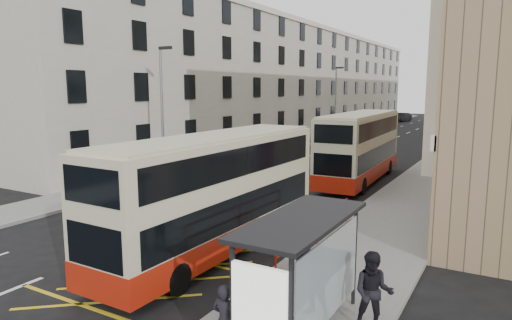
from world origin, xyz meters
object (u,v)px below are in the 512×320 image
Objects in this scene: bus_shelter at (300,255)px; double_decker_rear at (360,147)px; street_lamp_near at (163,106)px; car_red at (447,122)px; car_silver at (379,125)px; double_decker_front at (216,194)px; car_dark at (403,117)px; pedestrian_far at (303,258)px; pedestrian_mid at (373,292)px; street_lamp_far at (336,98)px; white_van at (328,136)px.

bus_shelter is 0.40× the size of double_decker_rear.
street_lamp_near reaches higher than car_red.
car_silver is 11.51m from car_red.
double_decker_front is 0.98× the size of double_decker_rear.
pedestrian_far is at bearing -68.39° from car_dark.
pedestrian_mid is (6.31, -2.81, -1.01)m from double_decker_front.
bus_shelter reaches higher than car_dark.
street_lamp_near is at bearing 3.70° from pedestrian_far.
car_dark is (1.15, 60.62, -3.89)m from street_lamp_near.
double_decker_rear is 1.93× the size of car_red.
bus_shelter is 19.38m from street_lamp_near.
car_silver is (-7.67, 50.24, -1.39)m from double_decker_front.
street_lamp_far is at bearing 86.38° from car_red.
bus_shelter is 2.68× the size of pedestrian_far.
white_van is at bearing 105.56° from double_decker_front.
car_red reaches higher than car_dark.
double_decker_rear reaches higher than bus_shelter.
car_dark is (-0.88, 18.79, 0.02)m from car_silver.
double_decker_rear reaches higher than car_dark.
street_lamp_near is at bearing -151.39° from double_decker_rear.
car_red is (-6.29, 61.62, -0.30)m from pedestrian_mid.
pedestrian_mid is at bearing -35.06° from street_lamp_near.
double_decker_front is 58.82m from car_red.
double_decker_front reaches higher than pedestrian_mid.
double_decker_front is at bearing 111.82° from car_red.
car_dark is (-14.85, 71.85, -0.36)m from pedestrian_mid.
pedestrian_mid is at bearing -66.74° from car_dark.
pedestrian_far is at bearing -80.43° from double_decker_rear.
bus_shelter is at bearing -149.83° from pedestrian_mid.
street_lamp_near reaches higher than white_van.
street_lamp_near and street_lamp_far have the same top height.
pedestrian_mid is (1.31, 1.17, -1.03)m from bus_shelter.
bus_shelter is at bearing -78.80° from double_decker_rear.
bus_shelter is at bearing 151.66° from pedestrian_far.
car_silver is at bearing 99.81° from double_decker_front.
double_decker_front reaches higher than car_red.
pedestrian_far is at bearing 112.42° from bus_shelter.
double_decker_rear reaches higher than double_decker_front.
street_lamp_far reaches higher than pedestrian_mid.
bus_shelter is 3.14m from pedestrian_far.
car_silver is (-11.56, 51.54, -0.22)m from pedestrian_far.
double_decker_front is 2.46× the size of car_silver.
street_lamp_far reaches higher than bus_shelter.
street_lamp_far reaches higher than car_dark.
pedestrian_mid is 0.34× the size of car_red.
street_lamp_near is 4.20× the size of pedestrian_mid.
street_lamp_far is at bearing 90.00° from street_lamp_near.
car_silver is 0.77× the size of car_red.
double_decker_rear is (-4.39, 18.52, 0.02)m from bus_shelter.
white_van is (-8.54, 33.20, -1.39)m from double_decker_front.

